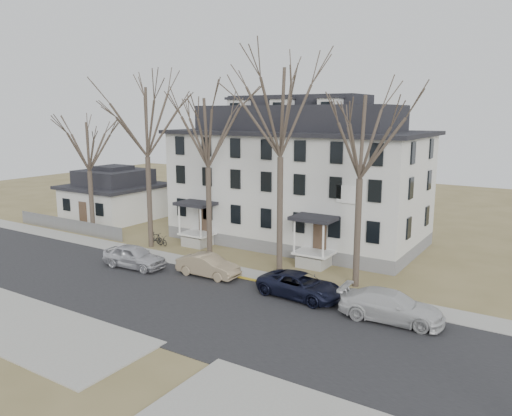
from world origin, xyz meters
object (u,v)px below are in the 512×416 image
Objects in this scene: boarding_house at (298,177)px; tree_mid_left at (207,128)px; bicycle_left at (161,241)px; car_silver at (134,257)px; small_house at (115,196)px; car_tan at (208,266)px; car_white at (391,307)px; bicycle_right at (156,239)px; tree_far_left at (146,117)px; car_navy at (300,286)px; tree_bungalow at (88,143)px; tree_mid_right at (361,131)px; tree_center at (281,106)px.

boarding_house is 9.66m from tree_mid_left.
boarding_house reaches higher than bicycle_left.
car_silver is at bearing -120.89° from tree_mid_left.
small_house reaches higher than bicycle_left.
car_silver is at bearing 101.57° from car_tan.
boarding_house reaches higher than car_tan.
car_silver is at bearing 88.13° from car_white.
bicycle_right is at bearing 73.27° from car_white.
tree_far_left is at bearing 28.63° from car_silver.
boarding_house is 4.76× the size of car_tan.
car_white is (15.03, -4.10, -8.82)m from tree_mid_left.
car_tan is at bearing -81.05° from car_silver.
car_white reaches higher than car_navy.
bicycle_left is (-8.51, -7.47, -4.98)m from boarding_house.
boarding_house is 12.59m from car_tan.
tree_mid_right is at bearing 0.00° from tree_bungalow.
small_house is 5.19× the size of bicycle_right.
tree_bungalow reaches higher than car_navy.
tree_mid_left is 2.92× the size of car_tan.
small_house is 19.53m from tree_mid_left.
tree_far_left is 1.27× the size of tree_bungalow.
tree_center is 11.55m from car_navy.
tree_mid_right is at bearing -87.05° from bicycle_right.
car_silver is 0.91× the size of car_navy.
tree_mid_right is at bearing -43.81° from boarding_house.
boarding_house reaches higher than car_white.
car_navy is at bearing -46.11° from tree_center.
bicycle_left is (-17.01, 0.69, -9.20)m from tree_mid_right.
tree_mid_left is (17.00, -6.20, 7.35)m from small_house.
tree_center is 14.30m from car_white.
car_silver is 17.93m from car_white.
tree_center reaches higher than tree_mid_right.
bicycle_right is at bearing 91.78° from tree_far_left.
tree_mid_left is 1.00× the size of tree_mid_right.
bicycle_right is (-9.02, -7.57, -4.88)m from boarding_house.
small_house is 33.68m from car_white.
tree_mid_left is at bearing 180.00° from tree_center.
car_tan is at bearing -12.75° from tree_bungalow.
tree_mid_right is at bearing -75.71° from car_silver.
tree_mid_right is 10.35m from car_white.
car_navy is 16.13m from bicycle_right.
bicycle_left is (-8.12, 4.22, -0.32)m from car_tan.
small_house is at bearing 47.78° from car_silver.
boarding_house is at bearing -3.51° from car_tan.
car_tan is 0.81× the size of car_white.
tree_bungalow is at bearing -57.16° from small_house.
boarding_house reaches higher than car_navy.
boarding_house is 2.39× the size of small_house.
tree_center reaches higher than tree_bungalow.
tree_mid_left is at bearing 70.57° from car_white.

